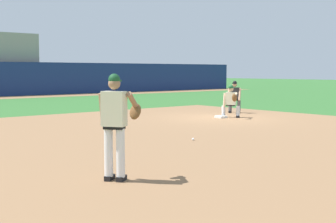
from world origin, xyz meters
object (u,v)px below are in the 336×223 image
(first_base_bag, at_px, (221,117))
(first_baseman, at_px, (231,100))
(umpire, at_px, (235,96))
(baseball, at_px, (193,139))
(pitcher, at_px, (116,120))

(first_base_bag, distance_m, first_baseman, 0.81)
(first_baseman, bearing_deg, umpire, 37.80)
(first_base_bag, height_order, umpire, umpire)
(umpire, bearing_deg, baseball, -145.67)
(baseball, xyz_separation_m, pitcher, (-4.24, -2.55, 1.02))
(pitcher, bearing_deg, baseball, 31.00)
(first_base_bag, xyz_separation_m, first_baseman, (0.39, -0.19, 0.69))
(first_base_bag, xyz_separation_m, pitcher, (-9.40, -6.37, 1.01))
(pitcher, distance_m, umpire, 13.76)
(pitcher, relative_size, first_baseman, 1.39)
(baseball, bearing_deg, pitcher, -149.00)
(baseball, xyz_separation_m, umpire, (7.28, 4.97, 0.76))
(baseball, bearing_deg, umpire, 34.33)
(first_base_bag, xyz_separation_m, baseball, (-5.16, -3.82, -0.01))
(first_baseman, height_order, umpire, umpire)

